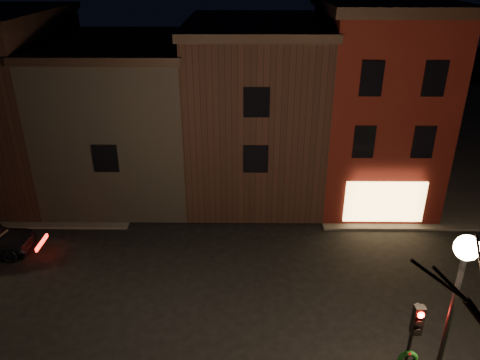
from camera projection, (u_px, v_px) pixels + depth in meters
The scene contains 7 objects.
ground at pixel (221, 294), 19.16m from camera, with size 120.00×120.00×0.00m, color black.
corner_building at pixel (374, 102), 25.33m from camera, with size 6.50×8.50×10.50m.
row_building_a at pixel (254, 106), 26.55m from camera, with size 7.30×10.30×9.40m.
row_building_b at pixel (128, 115), 26.83m from camera, with size 7.80×10.30×8.40m.
row_building_c at pixel (0, 102), 26.57m from camera, with size 7.30×10.30×9.90m.
street_lamp_near at pixel (458, 286), 11.46m from camera, with size 0.60×0.60×6.48m.
traffic_signal at pixel (411, 344), 12.93m from camera, with size 0.58×0.38×4.05m.
Camera 1 is at (0.95, -15.28, 12.45)m, focal length 35.00 mm.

